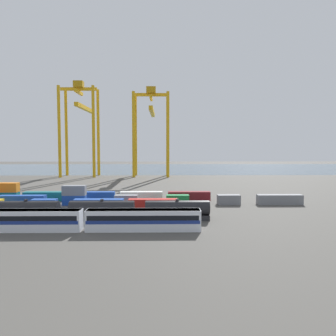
% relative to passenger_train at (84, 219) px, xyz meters
% --- Properties ---
extents(ground_plane, '(420.00, 420.00, 0.00)m').
position_rel_passenger_train_xyz_m(ground_plane, '(0.66, 61.64, -2.14)').
color(ground_plane, '#4C4944').
extents(harbour_water, '(400.00, 110.00, 0.01)m').
position_rel_passenger_train_xyz_m(harbour_water, '(0.66, 167.88, -2.14)').
color(harbour_water, '#475B6B').
rests_on(harbour_water, ground_plane).
extents(passenger_train, '(43.11, 3.14, 3.90)m').
position_rel_passenger_train_xyz_m(passenger_train, '(0.00, 0.00, 0.00)').
color(passenger_train, silver).
rests_on(passenger_train, ground_plane).
extents(freight_tank_row, '(45.32, 3.02, 4.48)m').
position_rel_passenger_train_xyz_m(freight_tank_row, '(1.77, 8.29, -0.01)').
color(freight_tank_row, '#232326').
rests_on(freight_tank_row, ground_plane).
extents(shipping_container_1, '(6.04, 2.44, 2.60)m').
position_rel_passenger_train_xyz_m(shipping_container_1, '(-14.60, 19.69, -0.84)').
color(shipping_container_1, '#1C4299').
rests_on(shipping_container_1, ground_plane).
extents(shipping_container_2, '(12.10, 2.44, 2.60)m').
position_rel_passenger_train_xyz_m(shipping_container_2, '(-1.23, 19.69, -0.84)').
color(shipping_container_2, '#1C4299').
rests_on(shipping_container_2, ground_plane).
extents(shipping_container_3, '(12.10, 2.44, 2.60)m').
position_rel_passenger_train_xyz_m(shipping_container_3, '(12.14, 19.69, -0.84)').
color(shipping_container_3, '#AD211C').
rests_on(shipping_container_3, ground_plane).
extents(shipping_container_5, '(12.10, 2.44, 2.60)m').
position_rel_passenger_train_xyz_m(shipping_container_5, '(-22.75, 26.08, -0.84)').
color(shipping_container_5, '#1C4299').
rests_on(shipping_container_5, ground_plane).
extents(shipping_container_6, '(6.04, 2.44, 2.60)m').
position_rel_passenger_train_xyz_m(shipping_container_6, '(-8.99, 26.08, -0.84)').
color(shipping_container_6, '#1C4299').
rests_on(shipping_container_6, ground_plane).
extents(shipping_container_7, '(6.04, 2.44, 2.60)m').
position_rel_passenger_train_xyz_m(shipping_container_7, '(-8.99, 26.08, 1.76)').
color(shipping_container_7, slate).
rests_on(shipping_container_7, shipping_container_6).
extents(shipping_container_8, '(6.04, 2.44, 2.60)m').
position_rel_passenger_train_xyz_m(shipping_container_8, '(4.77, 26.08, -0.84)').
color(shipping_container_8, slate).
rests_on(shipping_container_8, ground_plane).
extents(shipping_container_9, '(6.04, 2.44, 2.60)m').
position_rel_passenger_train_xyz_m(shipping_container_9, '(18.53, 26.08, -0.84)').
color(shipping_container_9, '#197538').
rests_on(shipping_container_9, ground_plane).
extents(shipping_container_10, '(6.04, 2.44, 2.60)m').
position_rel_passenger_train_xyz_m(shipping_container_10, '(32.28, 26.08, -0.84)').
color(shipping_container_10, slate).
rests_on(shipping_container_10, ground_plane).
extents(shipping_container_11, '(12.10, 2.44, 2.60)m').
position_rel_passenger_train_xyz_m(shipping_container_11, '(46.04, 26.08, -0.84)').
color(shipping_container_11, slate).
rests_on(shipping_container_11, ground_plane).
extents(shipping_container_14, '(12.10, 2.44, 2.60)m').
position_rel_passenger_train_xyz_m(shipping_container_14, '(-19.06, 32.47, -0.84)').
color(shipping_container_14, '#146066').
rests_on(shipping_container_14, ground_plane).
extents(shipping_container_15, '(12.10, 2.44, 2.60)m').
position_rel_passenger_train_xyz_m(shipping_container_15, '(-5.33, 32.47, -0.84)').
color(shipping_container_15, '#1C4299').
rests_on(shipping_container_15, ground_plane).
extents(shipping_container_16, '(12.10, 2.44, 2.60)m').
position_rel_passenger_train_xyz_m(shipping_container_16, '(8.41, 32.47, -0.84)').
color(shipping_container_16, silver).
rests_on(shipping_container_16, ground_plane).
extents(shipping_container_17, '(12.10, 2.44, 2.60)m').
position_rel_passenger_train_xyz_m(shipping_container_17, '(22.14, 32.47, -0.84)').
color(shipping_container_17, maroon).
rests_on(shipping_container_17, ground_plane).
extents(gantry_crane_west, '(18.67, 38.70, 49.05)m').
position_rel_passenger_train_xyz_m(gantry_crane_west, '(-28.65, 110.57, 27.94)').
color(gantry_crane_west, gold).
rests_on(gantry_crane_west, ground_plane).
extents(gantry_crane_central, '(18.83, 41.52, 46.25)m').
position_rel_passenger_train_xyz_m(gantry_crane_central, '(8.52, 111.21, 26.60)').
color(gantry_crane_central, gold).
rests_on(gantry_crane_central, ground_plane).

